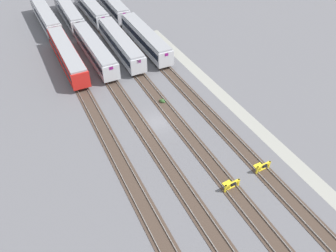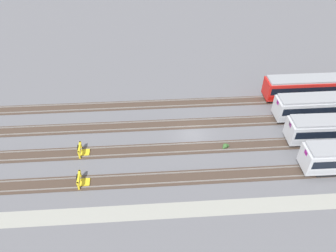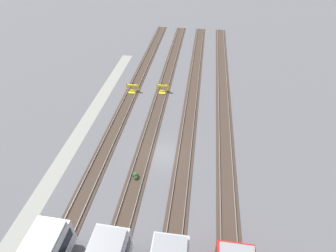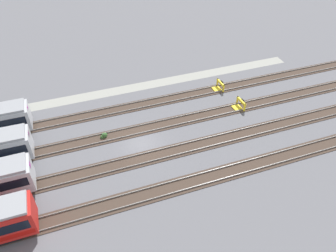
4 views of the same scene
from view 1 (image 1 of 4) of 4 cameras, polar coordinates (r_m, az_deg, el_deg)
ground_plane at (r=45.94m, az=-1.83°, el=0.69°), size 400.00×400.00×0.00m
service_walkway at (r=50.85m, az=10.23°, el=4.52°), size 54.00×2.00×0.01m
rail_track_nearest at (r=48.71m, az=5.99°, el=3.23°), size 90.00×2.23×0.21m
rail_track_near_inner at (r=46.73m, az=0.87°, el=1.60°), size 90.00×2.24×0.21m
rail_track_middle at (r=45.20m, az=-4.63°, el=-0.17°), size 90.00×2.24×0.21m
rail_track_far_inner at (r=44.15m, az=-10.47°, el=-2.04°), size 90.00×2.23×0.21m
subway_car_front_row_leftmost at (r=60.67m, az=-12.67°, el=12.85°), size 18.02×2.94×3.70m
subway_car_front_row_left_inner at (r=61.82m, az=-8.24°, el=13.98°), size 18.05×3.13×3.70m
subway_car_front_row_centre at (r=78.78m, az=-13.33°, el=19.39°), size 18.02×2.99×3.70m
subway_car_front_row_right_inner at (r=77.80m, az=-16.94°, el=18.48°), size 18.04×3.08×3.70m
subway_car_front_row_rightmost at (r=59.90m, az=-17.15°, el=11.62°), size 18.01×2.90×3.70m
subway_car_back_row_leftmost at (r=63.34m, az=-3.96°, el=14.98°), size 18.02×2.98×3.70m
subway_car_back_row_centre at (r=79.98m, az=-9.85°, el=20.18°), size 18.06×3.25×3.70m
subway_car_back_row_rightmost at (r=76.94m, az=-20.55°, el=17.43°), size 18.06×3.21×3.70m
bumper_stop_nearest_track at (r=40.78m, az=15.99°, el=-6.80°), size 1.36×2.01×1.22m
bumper_stop_near_inner_track at (r=38.11m, az=10.83°, el=-9.99°), size 1.37×2.01×1.22m
weed_clump at (r=49.41m, az=-1.03°, el=4.39°), size 0.92×0.70×0.64m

